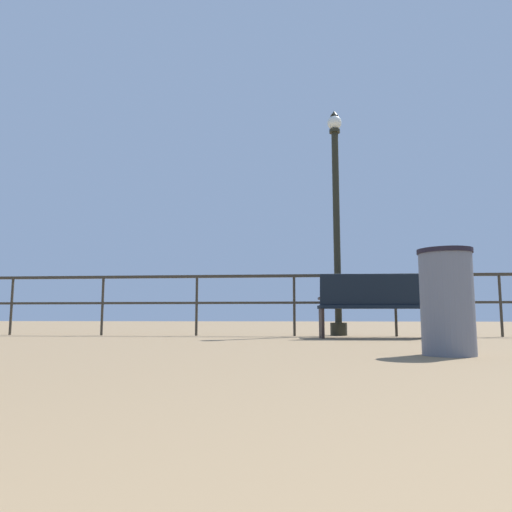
{
  "coord_description": "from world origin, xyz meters",
  "views": [
    {
      "loc": [
        -0.75,
        1.14,
        0.34
      ],
      "look_at": [
        -1.45,
        8.89,
        1.3
      ],
      "focal_mm": 33.91,
      "sensor_mm": 36.0,
      "label": 1
    }
  ],
  "objects_px": {
    "trash_bin": "(447,301)",
    "seagull_on_rail": "(450,268)",
    "lamppost_center": "(336,220)",
    "bench_near_left": "(375,303)"
  },
  "relations": [
    {
      "from": "bench_near_left",
      "to": "seagull_on_rail",
      "type": "relative_size",
      "value": 4.0
    },
    {
      "from": "bench_near_left",
      "to": "seagull_on_rail",
      "type": "bearing_deg",
      "value": 29.0
    },
    {
      "from": "trash_bin",
      "to": "seagull_on_rail",
      "type": "bearing_deg",
      "value": 72.69
    },
    {
      "from": "seagull_on_rail",
      "to": "bench_near_left",
      "type": "bearing_deg",
      "value": -151.0
    },
    {
      "from": "lamppost_center",
      "to": "trash_bin",
      "type": "height_order",
      "value": "lamppost_center"
    },
    {
      "from": "lamppost_center",
      "to": "trash_bin",
      "type": "relative_size",
      "value": 4.39
    },
    {
      "from": "trash_bin",
      "to": "bench_near_left",
      "type": "bearing_deg",
      "value": 92.56
    },
    {
      "from": "lamppost_center",
      "to": "seagull_on_rail",
      "type": "height_order",
      "value": "lamppost_center"
    },
    {
      "from": "seagull_on_rail",
      "to": "trash_bin",
      "type": "relative_size",
      "value": 0.46
    },
    {
      "from": "bench_near_left",
      "to": "seagull_on_rail",
      "type": "xyz_separation_m",
      "value": [
        1.36,
        0.75,
        0.59
      ]
    }
  ]
}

